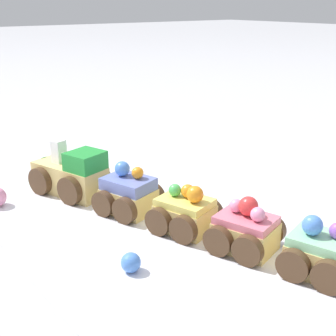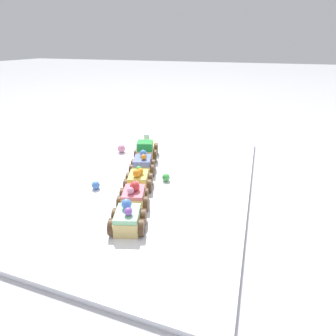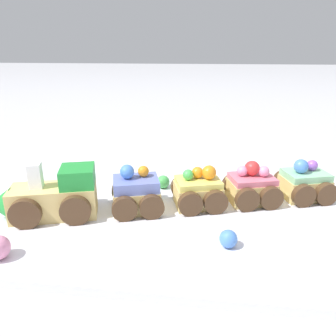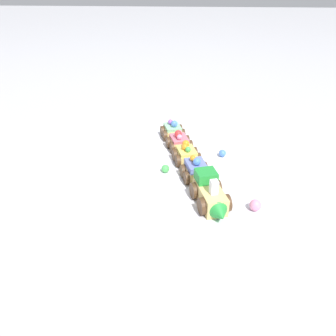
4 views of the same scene
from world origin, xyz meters
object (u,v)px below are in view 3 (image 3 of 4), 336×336
Objects in this scene: cake_car_strawberry at (251,187)px; cake_train_locomotive at (49,198)px; cake_car_mint at (304,184)px; cake_car_lemon at (198,191)px; gumball_green at (160,182)px; cake_car_blueberry at (136,194)px; gumball_blue at (228,239)px.

cake_train_locomotive is at bearing 0.03° from cake_car_strawberry.
cake_car_strawberry is (-0.27, -0.08, -0.00)m from cake_train_locomotive.
cake_car_lemon is at bearing -0.02° from cake_car_mint.
gumball_green is (0.22, -0.01, -0.01)m from cake_car_mint.
cake_train_locomotive reaches higher than cake_car_mint.
cake_car_blueberry is 0.15m from gumball_blue.
cake_car_strawberry is 0.08m from cake_car_mint.
cake_train_locomotive is at bearing 0.09° from cake_car_blueberry.
cake_car_strawberry is 4.09× the size of gumball_blue.
cake_car_strawberry is at bearing 167.58° from gumball_green.
cake_car_strawberry is at bearing -179.93° from cake_car_lemon.
cake_car_strawberry is (-0.16, -0.05, -0.00)m from cake_car_blueberry.
cake_train_locomotive reaches higher than gumball_blue.
cake_car_mint is (-0.35, -0.11, -0.00)m from cake_train_locomotive.
cake_car_lemon is 0.11m from gumball_blue.
cake_train_locomotive reaches higher than cake_car_blueberry.
cake_car_strawberry is at bearing -106.41° from gumball_blue.
gumball_blue and gumball_green have the same top height.
cake_car_lemon is 0.16m from cake_car_mint.
cake_train_locomotive is at bearing 0.02° from cake_car_lemon.
gumball_green is (0.06, -0.05, -0.01)m from cake_car_lemon.
cake_car_blueberry reaches higher than cake_car_mint.
cake_car_lemon is at bearing -179.98° from cake_train_locomotive.
cake_car_strawberry reaches higher than cake_car_lemon.
cake_car_blueberry is at bearing -0.04° from cake_car_mint.
cake_car_mint is 4.09× the size of gumball_blue.
cake_car_mint is (-0.08, -0.02, -0.00)m from cake_car_strawberry.
cake_car_strawberry is at bearing -0.10° from cake_car_mint.
cake_train_locomotive reaches higher than cake_car_lemon.
cake_car_blueberry is 1.00× the size of cake_car_lemon.
gumball_blue is at bearing 152.57° from cake_train_locomotive.
cake_train_locomotive is at bearing 40.68° from gumball_green.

